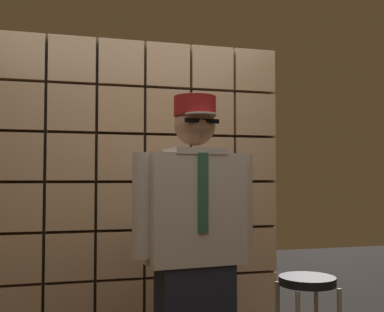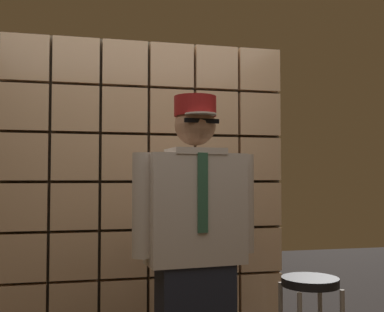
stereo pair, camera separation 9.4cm
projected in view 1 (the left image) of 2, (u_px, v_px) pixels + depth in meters
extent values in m
cube|color=#E0B78C|center=(16.00, 310.00, 3.04)|extent=(0.31, 0.08, 0.31)
cube|color=#E0B78C|center=(69.00, 307.00, 3.12)|extent=(0.31, 0.08, 0.31)
cube|color=#E0B78C|center=(119.00, 303.00, 3.21)|extent=(0.31, 0.08, 0.31)
cube|color=#E0B78C|center=(167.00, 300.00, 3.29)|extent=(0.31, 0.08, 0.31)
cube|color=#E0B78C|center=(212.00, 297.00, 3.38)|extent=(0.31, 0.08, 0.31)
cube|color=#E0B78C|center=(255.00, 294.00, 3.46)|extent=(0.31, 0.08, 0.31)
cube|color=#E0B78C|center=(17.00, 259.00, 3.05)|extent=(0.31, 0.08, 0.31)
cube|color=#E0B78C|center=(70.00, 256.00, 3.14)|extent=(0.31, 0.08, 0.31)
cube|color=#E0B78C|center=(120.00, 254.00, 3.22)|extent=(0.31, 0.08, 0.31)
cube|color=#E0B78C|center=(167.00, 252.00, 3.31)|extent=(0.31, 0.08, 0.31)
cube|color=#E0B78C|center=(212.00, 251.00, 3.39)|extent=(0.31, 0.08, 0.31)
cube|color=#E0B78C|center=(255.00, 249.00, 3.48)|extent=(0.31, 0.08, 0.31)
cube|color=#E0B78C|center=(18.00, 207.00, 3.07)|extent=(0.31, 0.08, 0.31)
cube|color=#E0B78C|center=(70.00, 207.00, 3.15)|extent=(0.31, 0.08, 0.31)
cube|color=#E0B78C|center=(120.00, 206.00, 3.24)|extent=(0.31, 0.08, 0.31)
cube|color=#E0B78C|center=(167.00, 205.00, 3.32)|extent=(0.31, 0.08, 0.31)
cube|color=#E0B78C|center=(212.00, 204.00, 3.41)|extent=(0.31, 0.08, 0.31)
cube|color=#E0B78C|center=(255.00, 204.00, 3.49)|extent=(0.31, 0.08, 0.31)
cube|color=#E0B78C|center=(19.00, 157.00, 3.08)|extent=(0.31, 0.08, 0.31)
cube|color=#E0B78C|center=(71.00, 157.00, 3.17)|extent=(0.31, 0.08, 0.31)
cube|color=#E0B78C|center=(120.00, 158.00, 3.25)|extent=(0.31, 0.08, 0.31)
cube|color=#E0B78C|center=(167.00, 158.00, 3.34)|extent=(0.31, 0.08, 0.31)
cube|color=#E0B78C|center=(212.00, 159.00, 3.42)|extent=(0.31, 0.08, 0.31)
cube|color=#E0B78C|center=(254.00, 159.00, 3.51)|extent=(0.31, 0.08, 0.31)
cube|color=#E0B78C|center=(20.00, 106.00, 3.10)|extent=(0.31, 0.08, 0.31)
cube|color=#E0B78C|center=(71.00, 108.00, 3.18)|extent=(0.31, 0.08, 0.31)
cube|color=#E0B78C|center=(121.00, 110.00, 3.27)|extent=(0.31, 0.08, 0.31)
cube|color=#E0B78C|center=(167.00, 112.00, 3.35)|extent=(0.31, 0.08, 0.31)
cube|color=#E0B78C|center=(212.00, 113.00, 3.44)|extent=(0.31, 0.08, 0.31)
cube|color=#E0B78C|center=(254.00, 115.00, 3.52)|extent=(0.31, 0.08, 0.31)
cube|color=#E0B78C|center=(20.00, 56.00, 3.11)|extent=(0.31, 0.08, 0.31)
cube|color=#E0B78C|center=(72.00, 60.00, 3.20)|extent=(0.31, 0.08, 0.31)
cube|color=#E0B78C|center=(121.00, 63.00, 3.28)|extent=(0.31, 0.08, 0.31)
cube|color=#E0B78C|center=(167.00, 66.00, 3.37)|extent=(0.31, 0.08, 0.31)
cube|color=#E0B78C|center=(212.00, 68.00, 3.45)|extent=(0.31, 0.08, 0.31)
cube|color=#E0B78C|center=(254.00, 71.00, 3.54)|extent=(0.31, 0.08, 0.31)
cube|color=#4C4438|center=(143.00, 205.00, 3.33)|extent=(1.99, 0.02, 2.31)
cube|color=silver|center=(195.00, 208.00, 2.63)|extent=(0.56, 0.29, 0.61)
cube|color=#33664C|center=(203.00, 193.00, 2.52)|extent=(0.06, 0.02, 0.42)
cube|color=silver|center=(195.00, 152.00, 2.64)|extent=(0.32, 0.27, 0.04)
sphere|color=#A87A5B|center=(195.00, 125.00, 2.65)|extent=(0.23, 0.23, 0.23)
ellipsoid|color=black|center=(198.00, 131.00, 2.60)|extent=(0.16, 0.10, 0.10)
cube|color=black|center=(202.00, 121.00, 2.55)|extent=(0.20, 0.03, 0.02)
cylinder|color=white|center=(201.00, 114.00, 2.57)|extent=(0.19, 0.19, 0.01)
cylinder|color=maroon|center=(195.00, 106.00, 2.66)|extent=(0.24, 0.24, 0.11)
cylinder|color=silver|center=(243.00, 203.00, 2.74)|extent=(0.12, 0.12, 0.56)
cylinder|color=silver|center=(142.00, 205.00, 2.52)|extent=(0.12, 0.12, 0.56)
cylinder|color=black|center=(307.00, 281.00, 2.86)|extent=(0.34, 0.34, 0.05)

